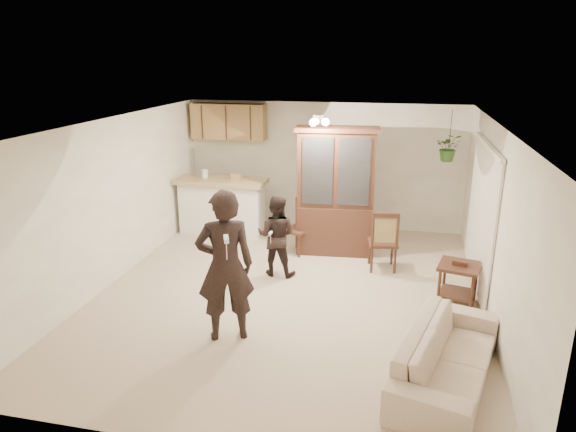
% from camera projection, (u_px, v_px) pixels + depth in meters
% --- Properties ---
extents(floor, '(6.50, 6.50, 0.00)m').
position_uv_depth(floor, '(289.00, 293.00, 7.63)').
color(floor, '#BEA98F').
rests_on(floor, ground).
extents(ceiling, '(5.50, 6.50, 0.02)m').
position_uv_depth(ceiling, '(289.00, 124.00, 6.87)').
color(ceiling, silver).
rests_on(ceiling, wall_back).
extents(wall_back, '(5.50, 0.02, 2.50)m').
position_uv_depth(wall_back, '(323.00, 166.00, 10.28)').
color(wall_back, white).
rests_on(wall_back, ground).
extents(wall_front, '(5.50, 0.02, 2.50)m').
position_uv_depth(wall_front, '(205.00, 326.00, 4.23)').
color(wall_front, white).
rests_on(wall_front, ground).
extents(wall_left, '(0.02, 6.50, 2.50)m').
position_uv_depth(wall_left, '(113.00, 201.00, 7.82)').
color(wall_left, white).
rests_on(wall_left, ground).
extents(wall_right, '(0.02, 6.50, 2.50)m').
position_uv_depth(wall_right, '(495.00, 226.00, 6.69)').
color(wall_right, white).
rests_on(wall_right, ground).
extents(breakfast_bar, '(1.60, 0.55, 1.00)m').
position_uv_depth(breakfast_bar, '(222.00, 208.00, 10.05)').
color(breakfast_bar, white).
rests_on(breakfast_bar, floor).
extents(bar_top, '(1.75, 0.70, 0.08)m').
position_uv_depth(bar_top, '(221.00, 181.00, 9.88)').
color(bar_top, tan).
rests_on(bar_top, breakfast_bar).
extents(upper_cabinets, '(1.50, 0.34, 0.70)m').
position_uv_depth(upper_cabinets, '(229.00, 121.00, 10.24)').
color(upper_cabinets, olive).
rests_on(upper_cabinets, wall_back).
extents(vertical_blinds, '(0.06, 2.30, 2.10)m').
position_uv_depth(vertical_blinds, '(481.00, 216.00, 7.58)').
color(vertical_blinds, silver).
rests_on(vertical_blinds, wall_right).
extents(ceiling_fixture, '(0.36, 0.36, 0.20)m').
position_uv_depth(ceiling_fixture, '(318.00, 121.00, 7.98)').
color(ceiling_fixture, '#FFEDBF').
rests_on(ceiling_fixture, ceiling).
extents(hanging_plant, '(0.43, 0.37, 0.48)m').
position_uv_depth(hanging_plant, '(449.00, 148.00, 8.84)').
color(hanging_plant, '#234E1F').
rests_on(hanging_plant, ceiling).
extents(plant_cord, '(0.01, 0.01, 0.65)m').
position_uv_depth(plant_cord, '(451.00, 129.00, 8.74)').
color(plant_cord, black).
rests_on(plant_cord, ceiling).
extents(sofa, '(1.20, 2.00, 0.73)m').
position_uv_depth(sofa, '(448.00, 352.00, 5.46)').
color(sofa, beige).
rests_on(sofa, floor).
extents(adult, '(0.77, 0.65, 1.80)m').
position_uv_depth(adult, '(225.00, 271.00, 6.18)').
color(adult, black).
rests_on(adult, floor).
extents(child, '(0.68, 0.54, 1.35)m').
position_uv_depth(child, '(276.00, 234.00, 8.09)').
color(child, black).
rests_on(child, floor).
extents(china_hutch, '(1.45, 0.66, 2.22)m').
position_uv_depth(china_hutch, '(336.00, 192.00, 8.88)').
color(china_hutch, '#331A12').
rests_on(china_hutch, floor).
extents(side_table, '(0.65, 0.65, 0.66)m').
position_uv_depth(side_table, '(458.00, 284.00, 7.21)').
color(side_table, '#331A12').
rests_on(side_table, floor).
extents(chair_bar, '(0.58, 0.58, 1.03)m').
position_uv_depth(chair_bar, '(226.00, 212.00, 10.51)').
color(chair_bar, '#331A12').
rests_on(chair_bar, floor).
extents(chair_hutch_left, '(0.57, 0.57, 0.96)m').
position_uv_depth(chair_hutch_left, '(298.00, 238.00, 9.11)').
color(chair_hutch_left, '#331A12').
rests_on(chair_hutch_left, floor).
extents(chair_hutch_right, '(0.52, 0.52, 1.02)m').
position_uv_depth(chair_hutch_right, '(382.00, 252.00, 8.41)').
color(chair_hutch_right, '#331A12').
rests_on(chair_hutch_right, floor).
extents(controller_adult, '(0.11, 0.17, 0.05)m').
position_uv_depth(controller_adult, '(226.00, 239.00, 5.59)').
color(controller_adult, white).
rests_on(controller_adult, adult).
extents(controller_child, '(0.04, 0.11, 0.03)m').
position_uv_depth(controller_child, '(271.00, 233.00, 7.77)').
color(controller_child, white).
rests_on(controller_child, child).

